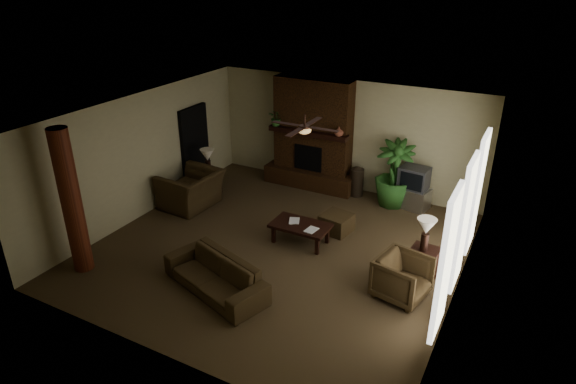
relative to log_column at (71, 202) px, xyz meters
The scene contains 23 objects.
room_shell 3.80m from the log_column, 39.13° to the left, with size 7.00×7.00×7.00m.
fireplace 6.02m from the log_column, 69.07° to the left, with size 2.40×0.70×2.80m.
windows 6.91m from the log_column, 22.11° to the left, with size 0.08×3.65×2.35m.
log_column is the anchor object (origin of this frame).
doorway 4.24m from the log_column, 96.65° to the left, with size 0.10×1.00×2.10m, color black.
ceiling_fan 4.45m from the log_column, 38.87° to the left, with size 1.35×1.35×0.37m.
sofa 2.89m from the log_column, 13.17° to the left, with size 2.11×0.61×0.82m, color #3F301B.
armchair_left 3.23m from the log_column, 87.00° to the left, with size 1.32×0.86×1.16m, color #3F301B.
armchair_right 6.04m from the log_column, 19.30° to the left, with size 0.83×0.78×0.86m, color #3F301B.
coffee_table 4.40m from the log_column, 40.75° to the left, with size 1.20×0.70×0.43m.
ottoman 5.31m from the log_column, 44.01° to the left, with size 0.60×0.60×0.40m, color #3F301B.
tv_stand 7.43m from the log_column, 48.99° to the left, with size 0.85×0.50×0.50m, color #BBBBBD.
tv 7.38m from the log_column, 48.77° to the left, with size 0.70×0.59×0.52m.
floor_vase 6.60m from the log_column, 58.24° to the left, with size 0.34×0.34×0.77m.
floor_plant 7.06m from the log_column, 51.20° to the left, with size 0.90×1.61×0.90m, color #2E6026.
side_table_left 3.99m from the log_column, 87.96° to the left, with size 0.50×0.50×0.55m, color black.
lamp_left 3.90m from the log_column, 88.06° to the left, with size 0.43×0.43×0.65m.
side_table_right 6.54m from the log_column, 25.80° to the left, with size 0.50×0.50×0.55m, color black.
lamp_right 6.42m from the log_column, 25.59° to the left, with size 0.39×0.39×0.65m.
mantel_plant 5.50m from the log_column, 76.59° to the left, with size 0.38×0.42×0.33m, color #2E6026.
mantel_vase 6.11m from the log_column, 60.66° to the left, with size 0.22×0.23×0.22m, color brown.
book_a 4.17m from the log_column, 43.31° to the left, with size 0.22×0.03×0.29m, color #999999.
book_b 4.44m from the log_column, 37.80° to the left, with size 0.21×0.02×0.29m, color #999999.
Camera 1 is at (4.28, -7.65, 5.32)m, focal length 30.85 mm.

